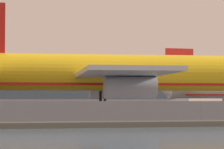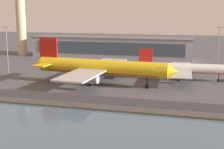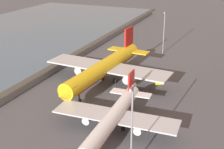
% 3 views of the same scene
% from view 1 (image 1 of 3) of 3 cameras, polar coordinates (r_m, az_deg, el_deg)
% --- Properties ---
extents(ground_plane, '(500.00, 500.00, 0.00)m').
position_cam_1_polar(ground_plane, '(71.00, 4.87, -4.72)').
color(ground_plane, '#4C4C51').
extents(shoreline_seawall, '(320.00, 3.00, 0.50)m').
position_cam_1_polar(shoreline_seawall, '(51.75, 11.56, -5.15)').
color(shoreline_seawall, '#474238').
rests_on(shoreline_seawall, ground).
extents(perimeter_fence, '(280.00, 0.10, 2.34)m').
position_cam_1_polar(perimeter_fence, '(55.87, 9.69, -4.04)').
color(perimeter_fence, slate).
rests_on(perimeter_fence, ground).
extents(cargo_jet_yellow, '(53.02, 45.32, 16.13)m').
position_cam_1_polar(cargo_jet_yellow, '(75.93, 0.90, 0.04)').
color(cargo_jet_yellow, yellow).
rests_on(cargo_jet_yellow, ground).
extents(baggage_tug, '(2.85, 3.58, 1.80)m').
position_cam_1_polar(baggage_tug, '(91.93, -5.61, -3.76)').
color(baggage_tug, yellow).
rests_on(baggage_tug, ground).
extents(terminal_building, '(88.25, 16.50, 11.52)m').
position_cam_1_polar(terminal_building, '(137.95, -10.27, -1.32)').
color(terminal_building, '#9EA3AD').
rests_on(terminal_building, ground).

